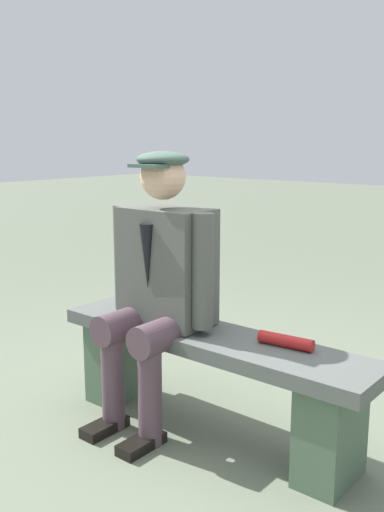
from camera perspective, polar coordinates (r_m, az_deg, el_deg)
The scene contains 4 objects.
ground_plane at distance 2.89m, azimuth 1.68°, elevation -16.95°, with size 30.00×30.00×0.00m, color #626C57.
bench at distance 2.75m, azimuth 1.72°, elevation -11.04°, with size 1.62×0.36×0.50m.
seated_man at distance 2.75m, azimuth -3.29°, elevation -2.02°, with size 0.60×0.57×1.32m.
rolled_magazine at distance 2.54m, azimuth 9.23°, elevation -8.28°, with size 0.05×0.05×0.25m, color #B21E1E.
Camera 1 is at (-1.55, 2.01, 1.38)m, focal length 40.54 mm.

